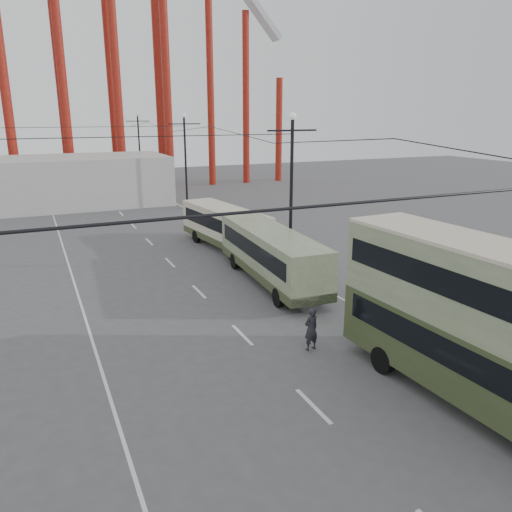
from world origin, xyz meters
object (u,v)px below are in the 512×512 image
single_decker_green (271,253)px  double_decker_bus (477,317)px  pedestrian (311,329)px  single_decker_cream (225,226)px

single_decker_green → double_decker_bus: bearing=-84.4°
double_decker_bus → pedestrian: size_ratio=5.64×
double_decker_bus → single_decker_green: size_ratio=0.95×
single_decker_cream → pedestrian: single_decker_cream is taller
single_decker_green → single_decker_cream: size_ratio=1.13×
pedestrian → double_decker_bus: bearing=107.1°
single_decker_cream → pedestrian: bearing=-105.7°
single_decker_cream → double_decker_bus: bearing=-96.3°
single_decker_green → pedestrian: (-2.23, -8.25, -0.79)m
single_decker_green → pedestrian: single_decker_green is taller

